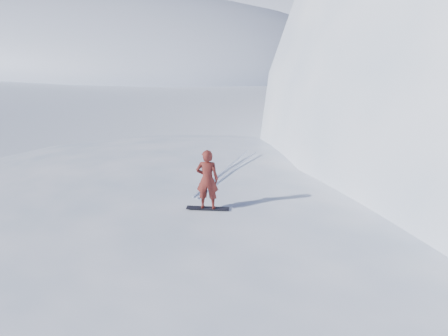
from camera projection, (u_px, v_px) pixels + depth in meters
name	position (u px, v px, depth m)	size (l,w,h in m)	color
ground	(191.00, 286.00, 14.15)	(400.00, 400.00, 0.00)	white
near_ridge	(261.00, 255.00, 16.06)	(36.00, 28.00, 4.80)	white
far_ridge_a	(96.00, 59.00, 97.48)	(120.00, 70.00, 28.00)	white
far_ridge_c	(307.00, 51.00, 122.57)	(140.00, 90.00, 36.00)	white
wind_bumps	(213.00, 254.00, 16.13)	(16.00, 14.40, 1.00)	white
snowboard	(208.00, 208.00, 14.15)	(1.39, 0.26, 0.02)	black
snowboarder	(207.00, 180.00, 13.83)	(0.71, 0.47, 1.96)	maroon
vapor_plume	(52.00, 66.00, 81.67)	(9.05, 7.24, 6.34)	white
board_tracks	(227.00, 171.00, 17.64)	(1.37, 5.94, 0.04)	silver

